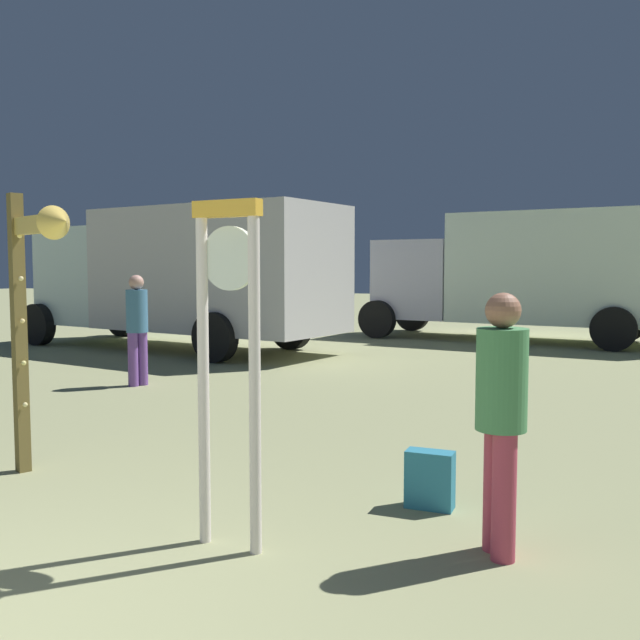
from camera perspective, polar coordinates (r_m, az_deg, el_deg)
name	(u,v)px	position (r m, az deg, el deg)	size (l,w,h in m)	color
standing_clock	(229,338)	(4.21, -7.45, -1.43)	(0.46, 0.13, 2.10)	white
arrow_sign	(33,286)	(5.93, -22.32, 2.60)	(1.01, 0.58, 2.30)	brown
person_near_clock	(501,410)	(4.25, 14.54, -7.13)	(0.30, 0.30, 1.56)	#BB3F55
backpack	(430,480)	(5.14, 8.96, -12.75)	(0.34, 0.20, 0.41)	teal
person_distant	(137,324)	(10.31, -14.68, -0.32)	(0.30, 0.30, 1.59)	#76499F
box_truck_near	(187,272)	(14.57, -10.82, 3.85)	(7.37, 3.71, 2.85)	silver
box_truck_far	(536,272)	(16.60, 17.23, 3.79)	(7.46, 3.24, 2.90)	white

